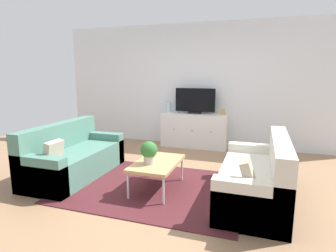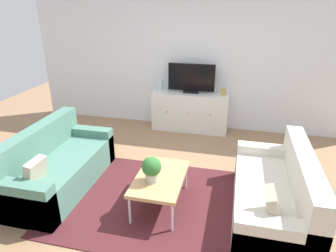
{
  "view_description": "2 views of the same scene",
  "coord_description": "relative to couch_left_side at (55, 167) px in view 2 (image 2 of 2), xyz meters",
  "views": [
    {
      "loc": [
        1.39,
        -3.66,
        1.62
      ],
      "look_at": [
        0.0,
        0.48,
        0.79
      ],
      "focal_mm": 29.77,
      "sensor_mm": 36.0,
      "label": 1
    },
    {
      "loc": [
        0.86,
        -3.12,
        2.35
      ],
      "look_at": [
        0.0,
        0.48,
        0.79
      ],
      "focal_mm": 31.65,
      "sensor_mm": 36.0,
      "label": 2
    }
  ],
  "objects": [
    {
      "name": "area_rug",
      "position": [
        1.43,
        -0.05,
        -0.28
      ],
      "size": [
        2.5,
        1.9,
        0.01
      ],
      "primitive_type": "cube",
      "color": "#4C1E23",
      "rests_on": "ground_plane"
    },
    {
      "name": "tv_console",
      "position": [
        1.45,
        2.37,
        0.09
      ],
      "size": [
        1.45,
        0.47,
        0.75
      ],
      "color": "white",
      "rests_on": "ground_plane"
    },
    {
      "name": "flat_screen_tv",
      "position": [
        1.45,
        2.39,
        0.74
      ],
      "size": [
        0.88,
        0.16,
        0.55
      ],
      "color": "black",
      "rests_on": "tv_console"
    },
    {
      "name": "wall_back",
      "position": [
        1.43,
        2.65,
        1.07
      ],
      "size": [
        6.4,
        0.12,
        2.7
      ],
      "primitive_type": "cube",
      "color": "white",
      "rests_on": "ground_plane"
    },
    {
      "name": "couch_right_side",
      "position": [
        2.86,
        0.0,
        0.0
      ],
      "size": [
        0.8,
        1.74,
        0.84
      ],
      "color": "beige",
      "rests_on": "ground_plane"
    },
    {
      "name": "ground_plane",
      "position": [
        1.43,
        0.1,
        -0.28
      ],
      "size": [
        10.0,
        10.0,
        0.0
      ],
      "primitive_type": "plane",
      "color": "#997251"
    },
    {
      "name": "mantel_clock",
      "position": [
        2.06,
        2.37,
        0.53
      ],
      "size": [
        0.11,
        0.07,
        0.13
      ],
      "primitive_type": "cube",
      "color": "tan",
      "rests_on": "tv_console"
    },
    {
      "name": "potted_plant",
      "position": [
        1.43,
        -0.2,
        0.3
      ],
      "size": [
        0.23,
        0.23,
        0.31
      ],
      "color": "#B7B2A8",
      "rests_on": "coffee_table"
    },
    {
      "name": "couch_left_side",
      "position": [
        0.0,
        0.0,
        0.0
      ],
      "size": [
        0.8,
        1.74,
        0.84
      ],
      "color": "#4C7A6B",
      "rests_on": "ground_plane"
    },
    {
      "name": "coffee_table",
      "position": [
        1.49,
        -0.08,
        0.1
      ],
      "size": [
        0.57,
        0.92,
        0.41
      ],
      "color": "tan",
      "rests_on": "ground_plane"
    },
    {
      "name": "glass_vase",
      "position": [
        0.84,
        2.37,
        0.59
      ],
      "size": [
        0.11,
        0.11,
        0.24
      ],
      "primitive_type": "cylinder",
      "color": "silver",
      "rests_on": "tv_console"
    }
  ]
}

